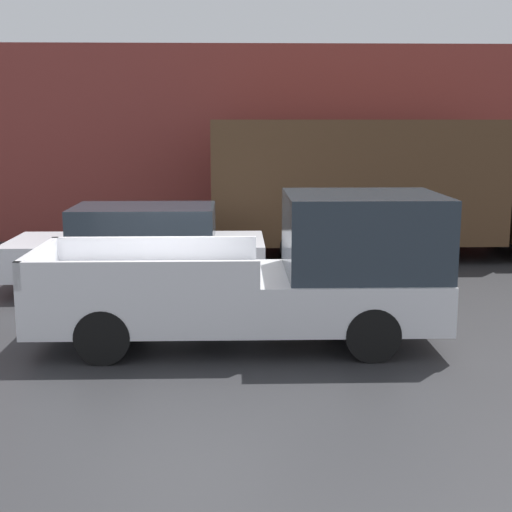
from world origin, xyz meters
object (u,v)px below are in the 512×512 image
(pickup_truck, at_px, (279,275))
(newspaper_box, at_px, (358,221))
(car, at_px, (140,246))
(delivery_truck, at_px, (385,184))

(pickup_truck, distance_m, newspaper_box, 9.13)
(pickup_truck, relative_size, car, 1.20)
(pickup_truck, relative_size, delivery_truck, 0.67)
(car, height_order, delivery_truck, delivery_truck)
(pickup_truck, height_order, newspaper_box, pickup_truck)
(newspaper_box, bearing_deg, car, -133.76)
(delivery_truck, xyz_separation_m, newspaper_box, (-0.25, 2.12, -1.17))
(newspaper_box, bearing_deg, delivery_truck, -83.27)
(pickup_truck, height_order, car, pickup_truck)
(car, height_order, newspaper_box, car)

